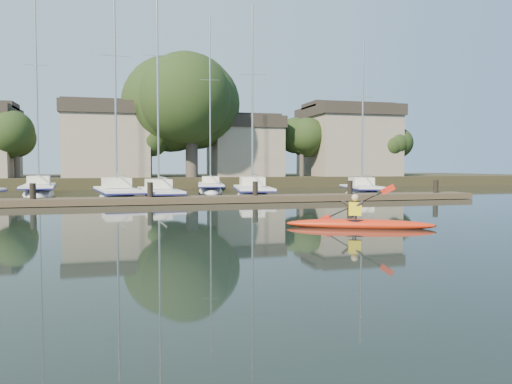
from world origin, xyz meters
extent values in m
plane|color=black|center=(0.00, 0.00, 0.00)|extent=(160.00, 160.00, 0.00)
ellipsoid|color=#BD390E|center=(3.38, 1.32, 0.11)|extent=(4.86, 2.62, 0.38)
cylinder|color=black|center=(3.22, 1.39, 0.23)|extent=(0.99, 0.99, 0.10)
imported|color=#2C272A|center=(3.22, 1.39, 0.63)|extent=(0.40, 0.47, 1.09)
cube|color=yellow|center=(3.22, 1.39, 0.65)|extent=(0.51, 0.46, 0.45)
sphere|color=tan|center=(3.22, 1.39, 1.03)|extent=(0.25, 0.25, 0.25)
cube|color=#4B402B|center=(0.00, 14.00, 0.20)|extent=(34.00, 2.00, 0.35)
cylinder|color=black|center=(-9.00, 14.00, 0.30)|extent=(0.32, 0.32, 1.80)
cylinder|color=black|center=(-3.00, 14.00, 0.30)|extent=(0.32, 0.32, 1.80)
cylinder|color=black|center=(3.00, 14.00, 0.30)|extent=(0.32, 0.32, 1.80)
cylinder|color=black|center=(9.00, 14.00, 0.30)|extent=(0.32, 0.32, 1.80)
cylinder|color=black|center=(15.00, 14.00, 0.30)|extent=(0.32, 0.32, 1.80)
ellipsoid|color=white|center=(-4.81, 18.48, -0.39)|extent=(3.72, 9.75, 2.13)
cube|color=white|center=(-4.81, 18.48, 0.62)|extent=(3.35, 8.04, 0.16)
cube|color=navy|center=(-4.81, 18.48, 0.53)|extent=(3.47, 8.24, 0.09)
cube|color=beige|center=(-4.90, 19.05, 1.03)|extent=(1.94, 2.86, 0.62)
cylinder|color=#9EA0A5|center=(-4.85, 18.76, 7.38)|extent=(0.13, 0.13, 13.42)
cylinder|color=#9EA0A5|center=(-4.60, 17.07, 1.51)|extent=(0.62, 3.59, 0.09)
cylinder|color=#9EA0A5|center=(-4.85, 18.76, 8.99)|extent=(1.78, 0.30, 0.03)
ellipsoid|color=white|center=(-2.25, 17.92, -0.36)|extent=(2.74, 9.49, 1.98)
cube|color=white|center=(-2.25, 17.92, 0.57)|extent=(2.53, 7.80, 0.15)
cube|color=navy|center=(-2.25, 17.92, 0.49)|extent=(2.63, 7.99, 0.08)
cube|color=beige|center=(-2.29, 18.48, 0.96)|extent=(1.61, 2.71, 0.57)
cylinder|color=#9EA0A5|center=(-2.27, 18.20, 7.40)|extent=(0.13, 0.13, 13.55)
cylinder|color=#9EA0A5|center=(-2.17, 16.51, 1.41)|extent=(0.29, 3.56, 0.08)
cylinder|color=#9EA0A5|center=(-2.27, 18.20, 9.03)|extent=(1.67, 0.13, 0.03)
ellipsoid|color=white|center=(4.06, 18.78, -0.39)|extent=(3.71, 9.20, 2.12)
cube|color=white|center=(4.06, 18.78, 0.61)|extent=(3.35, 7.59, 0.16)
cube|color=navy|center=(4.06, 18.78, 0.53)|extent=(3.47, 7.78, 0.09)
cube|color=beige|center=(4.15, 19.31, 1.03)|extent=(1.94, 2.72, 0.61)
cylinder|color=#9EA0A5|center=(4.11, 19.04, 6.82)|extent=(0.13, 0.13, 12.30)
cylinder|color=#9EA0A5|center=(3.86, 17.45, 1.51)|extent=(0.62, 3.37, 0.09)
cylinder|color=#9EA0A5|center=(4.11, 19.04, 8.30)|extent=(1.77, 0.31, 0.03)
ellipsoid|color=white|center=(12.45, 19.17, -0.37)|extent=(3.64, 7.62, 1.99)
cube|color=white|center=(12.45, 19.17, 0.58)|extent=(3.27, 6.31, 0.15)
cube|color=navy|center=(12.45, 19.17, 0.49)|extent=(3.38, 6.47, 0.08)
cube|color=beige|center=(12.54, 19.60, 0.96)|extent=(1.85, 2.31, 0.58)
cylinder|color=#9EA0A5|center=(12.50, 19.38, 5.86)|extent=(0.13, 0.13, 10.47)
cylinder|color=#9EA0A5|center=(12.23, 18.09, 1.41)|extent=(0.65, 2.74, 0.08)
cylinder|color=#9EA0A5|center=(12.50, 19.38, 7.12)|extent=(1.65, 0.37, 0.03)
ellipsoid|color=white|center=(-10.64, 26.27, -0.39)|extent=(3.37, 10.20, 2.11)
cube|color=white|center=(-10.64, 26.27, 0.61)|extent=(3.07, 8.40, 0.16)
cube|color=navy|center=(-10.64, 26.27, 0.52)|extent=(3.18, 8.60, 0.09)
cube|color=beige|center=(-10.70, 26.87, 1.02)|extent=(1.84, 2.95, 0.61)
cylinder|color=#9EA0A5|center=(-10.67, 26.57, 7.90)|extent=(0.13, 0.13, 14.46)
cylinder|color=#9EA0A5|center=(-10.48, 24.77, 1.50)|extent=(0.49, 3.79, 0.09)
cylinder|color=#9EA0A5|center=(-10.67, 26.57, 9.63)|extent=(1.77, 0.22, 0.03)
ellipsoid|color=white|center=(2.65, 27.75, -0.35)|extent=(3.56, 10.28, 1.92)
cube|color=white|center=(2.65, 27.75, 0.55)|extent=(3.19, 8.47, 0.14)
cube|color=navy|center=(2.65, 27.75, 0.47)|extent=(3.30, 8.68, 0.08)
cube|color=beige|center=(2.73, 28.35, 0.93)|extent=(1.81, 3.00, 0.55)
cylinder|color=#9EA0A5|center=(2.69, 28.05, 7.66)|extent=(0.12, 0.12, 14.12)
cylinder|color=#9EA0A5|center=(2.43, 26.25, 1.36)|extent=(0.64, 3.80, 0.08)
cylinder|color=#9EA0A5|center=(2.69, 28.05, 9.36)|extent=(1.60, 0.26, 0.03)
cube|color=#282D16|center=(0.00, 44.00, 0.50)|extent=(90.00, 24.00, 1.00)
cube|color=gray|center=(-6.00, 38.00, 4.00)|extent=(8.00, 8.00, 6.00)
cube|color=#2E2821|center=(-6.00, 38.00, 7.60)|extent=(8.40, 8.40, 1.20)
cube|color=gray|center=(8.00, 38.00, 3.50)|extent=(7.00, 7.00, 5.00)
cube|color=#2E2821|center=(8.00, 38.00, 6.60)|extent=(7.35, 7.35, 1.20)
cube|color=gray|center=(20.00, 38.00, 4.25)|extent=(9.00, 9.00, 6.50)
cube|color=#2E2821|center=(20.00, 38.00, 8.10)|extent=(9.45, 9.45, 1.20)
cylinder|color=#504A40|center=(2.00, 35.00, 3.50)|extent=(1.20, 1.20, 5.00)
sphere|color=black|center=(2.00, 35.00, 8.50)|extent=(8.50, 8.50, 8.50)
cylinder|color=#504A40|center=(-14.00, 36.00, 2.50)|extent=(0.48, 0.48, 3.00)
sphere|color=black|center=(-14.00, 36.00, 5.00)|extent=(3.40, 3.40, 3.40)
cylinder|color=#504A40|center=(-2.00, 35.50, 2.40)|extent=(0.38, 0.38, 2.80)
sphere|color=black|center=(-2.00, 35.50, 4.60)|extent=(2.72, 2.72, 2.72)
cylinder|color=#504A40|center=(14.00, 36.50, 2.60)|extent=(0.50, 0.50, 3.20)
sphere|color=black|center=(14.00, 36.50, 5.25)|extent=(3.57, 3.57, 3.57)
cylinder|color=#504A40|center=(24.00, 35.00, 2.30)|extent=(0.41, 0.41, 2.60)
sphere|color=black|center=(24.00, 35.00, 4.45)|extent=(2.89, 2.89, 2.89)
camera|label=1|loc=(-4.28, -14.06, 2.10)|focal=35.00mm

